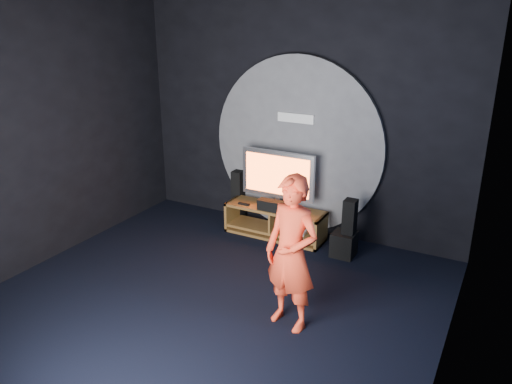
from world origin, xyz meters
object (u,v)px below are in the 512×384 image
Objects in this scene: media_console at (275,224)px; tv at (278,177)px; tower_speaker_left at (238,196)px; player at (291,254)px; tower_speaker_right at (349,228)px; subwoofer at (344,244)px.

media_console is 0.71m from tv.
tower_speaker_left is (-0.79, 0.27, 0.21)m from media_console.
player reaches higher than tv.
tv is 1.37× the size of tower_speaker_right.
subwoofer is (1.10, -0.20, -0.74)m from tv.
tv is at bearing 171.41° from tower_speaker_right.
media_console is 4.40× the size of subwoofer.
tv is 1.27m from tower_speaker_right.
media_console is 1.33× the size of tv.
tower_speaker_right reaches higher than media_console.
tower_speaker_right is at bearing -11.03° from tower_speaker_left.
tv is at bearing -14.56° from tower_speaker_left.
tower_speaker_left is 2.92m from player.
media_console is 0.89× the size of player.
tower_speaker_right is at bearing -5.33° from media_console.
tv is at bearing 169.94° from subwoofer.
player is at bearing -60.57° from tv.
tower_speaker_right is at bearing -8.59° from tv.
media_console reaches higher than subwoofer.
subwoofer is (-0.05, -0.02, -0.24)m from tower_speaker_right.
media_console is at bearing 174.67° from tower_speaker_right.
tower_speaker_left is at bearing 168.05° from subwoofer.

